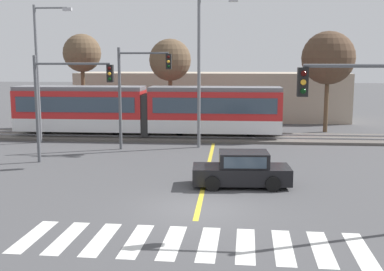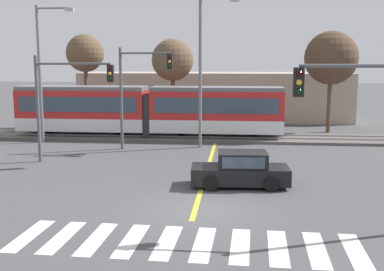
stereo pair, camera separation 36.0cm
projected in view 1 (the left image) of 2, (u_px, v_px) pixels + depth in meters
ground_plane at (198, 209)px, 17.75m from camera, size 200.00×200.00×0.00m
track_bed at (215, 137)px, 33.49m from camera, size 120.00×4.00×0.18m
rail_near at (214, 137)px, 32.76m from camera, size 120.00×0.08×0.10m
rail_far at (215, 134)px, 34.17m from camera, size 120.00×0.08×0.10m
light_rail_tram at (147, 109)px, 33.57m from camera, size 18.50×2.64×3.43m
crosswalk_stripe_0 at (33, 236)px, 14.98m from camera, size 0.64×2.82×0.01m
crosswalk_stripe_1 at (67, 238)px, 14.86m from camera, size 0.64×2.82×0.01m
crosswalk_stripe_2 at (101, 239)px, 14.73m from camera, size 0.64×2.82×0.01m
crosswalk_stripe_3 at (136, 241)px, 14.61m from camera, size 0.64×2.82×0.01m
crosswalk_stripe_4 at (172, 242)px, 14.49m from camera, size 0.64×2.82×0.01m
crosswalk_stripe_5 at (209, 244)px, 14.36m from camera, size 0.64×2.82×0.01m
crosswalk_stripe_6 at (246, 245)px, 14.24m from camera, size 0.64×2.82×0.01m
crosswalk_stripe_7 at (283, 247)px, 14.11m from camera, size 0.64×2.82×0.01m
crosswalk_stripe_8 at (321, 249)px, 13.99m from camera, size 0.64×2.82×0.01m
crosswalk_stripe_9 at (360, 250)px, 13.86m from camera, size 0.64×2.82×0.01m
lane_centre_line at (207, 170)px, 23.96m from camera, size 0.20×15.38×0.01m
sedan_crossing at (242, 170)px, 20.86m from camera, size 4.29×2.09×1.52m
traffic_light_mid_left at (64, 92)px, 25.16m from camera, size 4.25×0.38×5.68m
traffic_light_far_left at (137, 83)px, 28.88m from camera, size 3.25×0.38×6.17m
traffic_light_near_right at (374, 114)px, 14.87m from camera, size 3.75×0.38×5.70m
street_lamp_west at (41, 65)px, 31.15m from camera, size 2.55×0.28×8.91m
street_lamp_centre at (203, 63)px, 29.40m from camera, size 2.43×0.28×9.26m
bare_tree_far_west at (82, 54)px, 38.23m from camera, size 3.01×3.01×7.48m
bare_tree_west at (170, 60)px, 36.66m from camera, size 3.20×3.20×7.03m
bare_tree_east at (328, 58)px, 35.76m from camera, size 3.96×3.96×7.56m
building_backdrop_far at (211, 96)px, 44.39m from camera, size 24.20×6.00×4.28m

